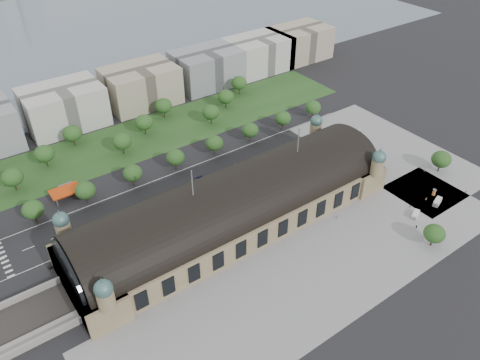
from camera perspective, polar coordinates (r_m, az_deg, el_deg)
ground at (r=211.25m, az=-0.66°, el=-5.37°), size 900.00×900.00×0.00m
station at (r=204.59m, az=-0.68°, el=-3.21°), size 150.00×48.40×44.30m
plaza_south at (r=192.43m, az=9.56°, el=-11.20°), size 190.00×48.00×0.12m
plaza_east at (r=271.73m, az=17.43°, el=3.30°), size 56.00×100.00×0.12m
road_slab at (r=229.65m, az=-10.24°, el=-2.10°), size 260.00×26.00×0.10m
grass_belt at (r=273.81m, az=-14.59°, el=4.11°), size 300.00×45.00×0.10m
petrol_station at (r=241.28m, az=-20.44°, el=-1.10°), size 14.00×13.00×5.05m
lake at (r=459.25m, az=-23.46°, el=15.53°), size 700.00×320.00×0.08m
office_3 at (r=298.60m, az=-20.68°, el=8.34°), size 45.00×32.00×24.00m
office_4 at (r=312.56m, az=-11.99°, el=11.16°), size 45.00×32.00×24.00m
office_5 at (r=333.50m, az=-4.08°, el=13.47°), size 45.00×32.00×24.00m
office_6 at (r=357.31m, az=2.24°, el=15.11°), size 45.00×32.00×24.00m
office_7 at (r=381.70m, az=7.21°, el=16.26°), size 45.00×32.00×24.00m
tree_row_2 at (r=226.66m, az=-23.94°, el=-3.32°), size 9.60×9.60×11.52m
tree_row_3 at (r=229.85m, az=-18.34°, el=-1.21°), size 9.60×9.60×11.52m
tree_row_4 at (r=235.45m, az=-12.96°, el=0.82°), size 9.60×9.60×11.52m
tree_row_5 at (r=243.30m, az=-7.88°, el=2.74°), size 9.60×9.60×11.52m
tree_row_6 at (r=253.19m, az=-3.14°, el=4.50°), size 9.60×9.60×11.52m
tree_row_7 at (r=264.89m, az=1.24°, el=6.09°), size 9.60×9.60×11.52m
tree_row_8 at (r=278.17m, az=5.24°, el=7.51°), size 9.60×9.60×11.52m
tree_row_9 at (r=292.82m, az=8.88°, el=8.76°), size 9.60×9.60×11.52m
tree_belt_3 at (r=251.11m, az=-26.01°, el=0.32°), size 10.40×10.40×12.48m
tree_belt_4 at (r=263.30m, az=-22.75°, el=2.98°), size 10.40×10.40×12.48m
tree_belt_5 at (r=276.79m, az=-19.77°, el=5.38°), size 10.40×10.40×12.48m
tree_belt_6 at (r=261.30m, az=-14.18°, el=4.61°), size 10.40×10.40×12.48m
tree_belt_7 at (r=276.98m, az=-11.61°, el=6.90°), size 10.40×10.40×12.48m
tree_belt_8 at (r=293.54m, az=-9.31°, el=8.93°), size 10.40×10.40×12.48m
tree_belt_9 at (r=282.83m, az=-3.58°, el=8.25°), size 10.40×10.40×12.48m
tree_belt_10 at (r=301.00m, az=-1.75°, el=10.11°), size 10.40×10.40×12.48m
tree_belt_11 at (r=319.71m, az=-0.11°, el=11.75°), size 10.40×10.40×12.48m
tree_plaza_ne at (r=260.91m, az=23.34°, el=2.34°), size 10.00×10.00×11.69m
tree_plaza_s at (r=212.62m, az=22.62°, el=-6.04°), size 9.00×9.00×10.64m
traffic_car_2 at (r=218.12m, az=-16.20°, el=-5.26°), size 6.02×2.90×1.65m
traffic_car_4 at (r=238.57m, az=-5.12°, el=0.27°), size 4.54×2.00×1.52m
traffic_car_5 at (r=247.38m, az=-0.47°, el=1.86°), size 4.15×1.81×1.33m
traffic_car_6 at (r=260.15m, az=7.32°, el=3.42°), size 4.75×2.50×1.27m
parked_car_0 at (r=206.87m, az=-21.87°, el=-9.49°), size 4.82×3.53×1.51m
parked_car_1 at (r=208.51m, az=-16.69°, el=-7.70°), size 5.47×4.11×1.38m
parked_car_2 at (r=206.43m, az=-20.23°, el=-9.10°), size 6.04×4.46×1.63m
parked_car_3 at (r=207.34m, az=-18.43°, el=-8.42°), size 4.45×3.14×1.41m
parked_car_4 at (r=214.45m, az=-13.22°, el=-5.51°), size 5.08×3.68×1.59m
parked_car_5 at (r=215.86m, az=-11.67°, el=-4.92°), size 6.32×5.44×1.61m
parked_car_6 at (r=216.39m, az=-11.44°, el=-4.79°), size 5.22×4.83×1.47m
bus_west at (r=222.13m, az=-8.32°, el=-2.77°), size 13.44×4.32×3.68m
bus_mid at (r=232.59m, az=-3.07°, el=-0.43°), size 11.69×3.10×3.23m
bus_east at (r=247.39m, az=3.15°, el=2.03°), size 10.83×2.65×3.01m
van_east at (r=239.90m, az=22.90°, el=-2.52°), size 6.62×4.24×2.67m
van_south at (r=228.43m, az=20.58°, el=-4.04°), size 6.23×4.32×2.51m
advertising_column at (r=245.12m, az=22.57°, el=-1.39°), size 1.77×1.77×3.36m
pedestrian_0 at (r=217.73m, az=11.76°, el=-4.48°), size 0.99×0.69×1.85m
pedestrian_1 at (r=233.40m, az=20.01°, el=-3.02°), size 0.58×0.74×1.79m
pedestrian_2 at (r=260.83m, az=21.54°, el=1.05°), size 0.63×0.88×1.64m
pedestrian_3 at (r=253.10m, az=25.80°, el=-1.33°), size 1.05×0.52×1.79m
pedestrian_4 at (r=222.55m, az=20.69°, el=-5.38°), size 0.90×1.24×1.75m
pedestrian_5 at (r=241.03m, az=21.75°, el=-2.13°), size 0.49×0.82×1.62m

